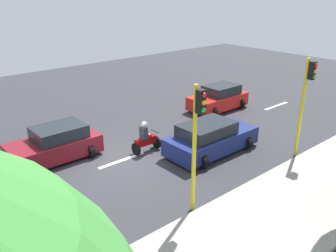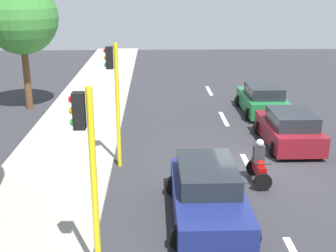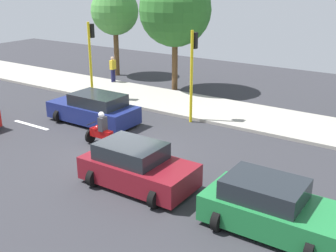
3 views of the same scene
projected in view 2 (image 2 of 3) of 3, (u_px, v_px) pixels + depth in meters
ground_plane at (249, 168)px, 16.36m from camera, size 40.00×60.00×0.10m
sidewalk at (57, 167)px, 16.10m from camera, size 4.00×60.00×0.15m
lane_stripe_far_north at (209, 91)px, 27.75m from camera, size 0.20×2.40×0.01m
lane_stripe_north at (224, 119)px, 22.05m from camera, size 0.20×2.40×0.01m
lane_stripe_mid at (249, 166)px, 16.34m from camera, size 0.20×2.40×0.01m
car_maroon at (289, 129)px, 18.22m from camera, size 2.36×3.94×1.52m
car_dark_blue at (208, 194)px, 12.61m from camera, size 2.36×4.54×1.52m
car_green at (262, 100)px, 22.80m from camera, size 2.34×3.95×1.52m
motorcycle at (259, 165)px, 14.84m from camera, size 0.60×1.30×1.53m
traffic_light_corner at (88, 160)px, 9.22m from camera, size 0.49×0.24×4.50m
traffic_light_midblock at (114, 88)px, 15.50m from camera, size 0.49×0.24×4.50m
street_tree_south at (21, 18)px, 22.43m from camera, size 3.72×3.72×6.63m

